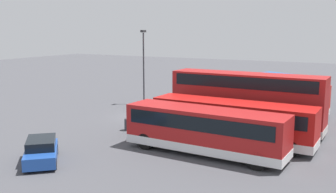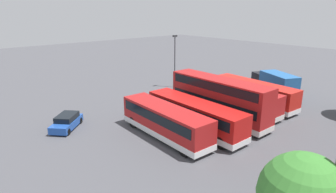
% 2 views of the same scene
% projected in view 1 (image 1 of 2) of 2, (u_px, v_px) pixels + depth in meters
% --- Properties ---
extents(ground_plane, '(140.00, 140.00, 0.00)m').
position_uv_depth(ground_plane, '(140.00, 117.00, 35.79)').
color(ground_plane, '#47474C').
extents(bus_single_deck_near_end, '(3.34, 11.25, 2.95)m').
position_uv_depth(bus_single_deck_near_end, '(266.00, 97.00, 37.16)').
color(bus_single_deck_near_end, red).
rests_on(bus_single_deck_near_end, ground).
extents(bus_single_deck_second, '(2.92, 10.87, 2.95)m').
position_uv_depth(bus_single_deck_second, '(255.00, 102.00, 34.13)').
color(bus_single_deck_second, '#A51919').
rests_on(bus_single_deck_second, ground).
extents(bus_double_decker_third, '(2.79, 12.02, 4.55)m').
position_uv_depth(bus_double_decker_third, '(246.00, 100.00, 30.75)').
color(bus_double_decker_third, '#A51919').
rests_on(bus_double_decker_third, ground).
extents(bus_single_deck_fourth, '(2.79, 11.56, 2.95)m').
position_uv_depth(bus_single_deck_fourth, '(232.00, 120.00, 27.37)').
color(bus_single_deck_fourth, '#B71411').
rests_on(bus_single_deck_fourth, ground).
extents(bus_single_deck_fifth, '(2.97, 10.68, 2.95)m').
position_uv_depth(bus_single_deck_fifth, '(205.00, 130.00, 24.89)').
color(bus_single_deck_fifth, '#A51919').
rests_on(bus_single_deck_fifth, ground).
extents(box_truck_blue, '(5.41, 7.86, 3.20)m').
position_uv_depth(box_truck_blue, '(276.00, 87.00, 42.60)').
color(box_truck_blue, '#235999').
rests_on(box_truck_blue, ground).
extents(car_hatchback_silver, '(4.23, 4.11, 1.43)m').
position_uv_depth(car_hatchback_silver, '(41.00, 151.00, 23.52)').
color(car_hatchback_silver, '#1E479E').
rests_on(car_hatchback_silver, ground).
extents(car_small_green, '(3.05, 4.78, 1.43)m').
position_uv_depth(car_small_green, '(193.00, 93.00, 45.03)').
color(car_small_green, '#1E479E').
rests_on(car_small_green, ground).
extents(lamp_post_tall, '(0.70, 0.30, 7.86)m').
position_uv_depth(lamp_post_tall, '(144.00, 61.00, 41.33)').
color(lamp_post_tall, '#38383D').
rests_on(lamp_post_tall, ground).
extents(waste_bin_yellow, '(0.60, 0.60, 0.95)m').
position_uv_depth(waste_bin_yellow, '(128.00, 124.00, 31.01)').
color(waste_bin_yellow, '#333338').
rests_on(waste_bin_yellow, ground).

